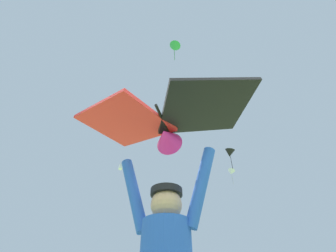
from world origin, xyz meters
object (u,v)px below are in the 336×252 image
at_px(held_stunt_kite, 165,121).
at_px(distant_kite_white_low_left, 120,167).
at_px(distant_kite_white_far_center, 231,172).
at_px(distant_kite_black_overhead_distant, 230,153).
at_px(distant_kite_red_mid_right, 161,128).
at_px(distant_kite_green_mid_left, 174,48).

bearing_deg(held_stunt_kite, distant_kite_white_low_left, 103.99).
relative_size(distant_kite_white_far_center, distant_kite_black_overhead_distant, 1.48).
height_order(held_stunt_kite, distant_kite_white_low_left, distant_kite_white_low_left).
bearing_deg(distant_kite_black_overhead_distant, distant_kite_red_mid_right, 146.81).
relative_size(distant_kite_white_far_center, distant_kite_red_mid_right, 2.28).
bearing_deg(distant_kite_red_mid_right, distant_kite_black_overhead_distant, -33.19).
bearing_deg(distant_kite_white_far_center, distant_kite_black_overhead_distant, -105.48).
xyz_separation_m(distant_kite_red_mid_right, distant_kite_green_mid_left, (1.41, -8.00, 3.24)).
distance_m(distant_kite_white_low_left, distant_kite_white_far_center, 19.47).
bearing_deg(held_stunt_kite, distant_kite_green_mid_left, 87.33).
relative_size(held_stunt_kite, distant_kite_white_low_left, 2.27).
xyz_separation_m(distant_kite_white_far_center, distant_kite_green_mid_left, (-9.87, -23.40, 0.66)).
relative_size(distant_kite_white_low_left, distant_kite_white_far_center, 0.26).
relative_size(distant_kite_green_mid_left, distant_kite_black_overhead_distant, 1.30).
height_order(distant_kite_white_far_center, distant_kite_green_mid_left, distant_kite_green_mid_left).
height_order(distant_kite_white_low_left, distant_kite_black_overhead_distant, distant_kite_white_low_left).
bearing_deg(held_stunt_kite, distant_kite_white_far_center, 73.25).
distance_m(distant_kite_red_mid_right, distant_kite_green_mid_left, 8.75).
relative_size(held_stunt_kite, distant_kite_green_mid_left, 0.67).
distance_m(distant_kite_green_mid_left, distant_kite_black_overhead_distant, 11.00).
bearing_deg(distant_kite_white_far_center, distant_kite_green_mid_left, -112.87).
bearing_deg(distant_kite_white_low_left, distant_kite_white_far_center, 28.72).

